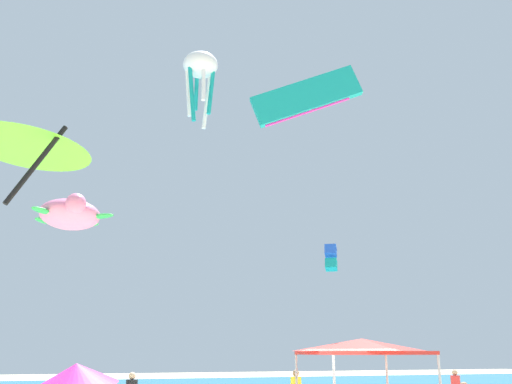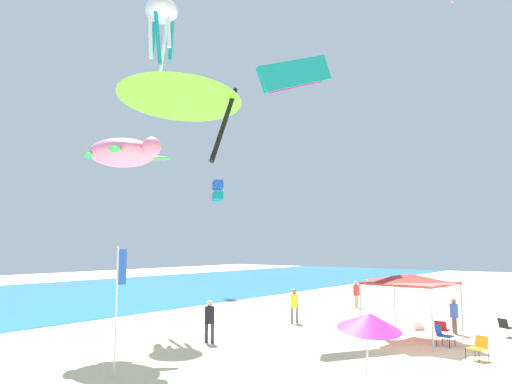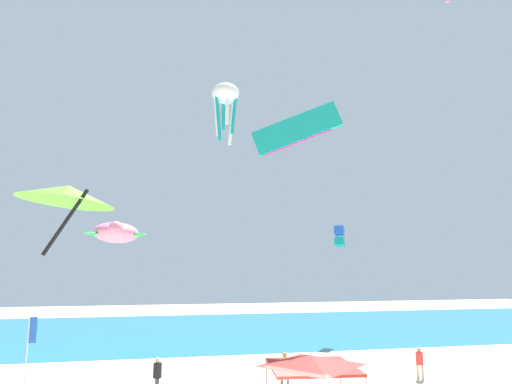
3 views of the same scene
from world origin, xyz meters
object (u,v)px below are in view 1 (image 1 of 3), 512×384
(kite_octopus_white, at_px, (200,69))
(kite_turtle_pink, at_px, (70,214))
(beach_umbrella, at_px, (77,374))
(kite_box_blue, at_px, (331,258))
(canopy_tent, at_px, (362,347))
(kite_delta_lime, at_px, (30,138))
(kite_parafoil_teal, at_px, (306,97))

(kite_octopus_white, height_order, kite_turtle_pink, kite_octopus_white)
(kite_octopus_white, bearing_deg, kite_turtle_pink, -53.48)
(beach_umbrella, bearing_deg, kite_box_blue, 51.12)
(beach_umbrella, distance_m, kite_turtle_pink, 12.44)
(canopy_tent, xyz_separation_m, kite_box_blue, (9.35, 19.76, 6.10))
(kite_delta_lime, distance_m, kite_turtle_pink, 5.59)
(canopy_tent, distance_m, kite_parafoil_teal, 13.17)
(kite_delta_lime, distance_m, kite_parafoil_teal, 12.57)
(kite_box_blue, xyz_separation_m, kite_octopus_white, (-10.70, -4.81, 9.96))
(kite_octopus_white, relative_size, kite_turtle_pink, 1.19)
(kite_box_blue, height_order, kite_turtle_pink, kite_box_blue)
(canopy_tent, bearing_deg, beach_umbrella, -167.67)
(kite_box_blue, distance_m, kite_turtle_pink, 20.43)
(kite_delta_lime, height_order, kite_parafoil_teal, kite_parafoil_teal)
(beach_umbrella, relative_size, kite_octopus_white, 0.52)
(kite_parafoil_teal, bearing_deg, beach_umbrella, 59.85)
(kite_octopus_white, bearing_deg, kite_parafoil_teal, 16.35)
(canopy_tent, xyz_separation_m, kite_turtle_pink, (-8.12, 9.18, 5.35))
(canopy_tent, height_order, kite_turtle_pink, kite_turtle_pink)
(kite_octopus_white, bearing_deg, beach_umbrella, -25.65)
(canopy_tent, relative_size, kite_parafoil_teal, 0.69)
(canopy_tent, relative_size, kite_box_blue, 1.90)
(kite_box_blue, bearing_deg, beach_umbrella, -96.48)
(canopy_tent, height_order, kite_parafoil_teal, kite_parafoil_teal)
(kite_octopus_white, bearing_deg, kite_box_blue, 110.26)
(canopy_tent, distance_m, kite_octopus_white, 21.98)
(canopy_tent, bearing_deg, kite_octopus_white, 95.18)
(canopy_tent, relative_size, beach_umbrella, 1.46)
(kite_turtle_pink, bearing_deg, canopy_tent, 37.00)
(canopy_tent, xyz_separation_m, kite_octopus_white, (-1.36, 14.95, 16.05))
(beach_umbrella, bearing_deg, kite_octopus_white, 68.31)
(beach_umbrella, distance_m, kite_box_blue, 28.43)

